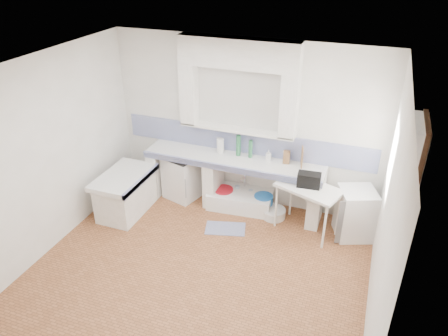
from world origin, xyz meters
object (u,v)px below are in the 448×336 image
(fridge, at_px, (355,213))
(stove, at_px, (183,177))
(sink, at_px, (240,200))
(side_table, at_px, (307,209))

(fridge, bearing_deg, stove, 155.94)
(sink, height_order, side_table, side_table)
(stove, height_order, fridge, fridge)
(stove, relative_size, fridge, 0.97)
(sink, distance_m, fridge, 1.91)
(side_table, bearing_deg, sink, -173.46)
(fridge, bearing_deg, sink, 153.87)
(stove, relative_size, side_table, 0.81)
(sink, height_order, fridge, fridge)
(stove, distance_m, fridge, 2.95)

